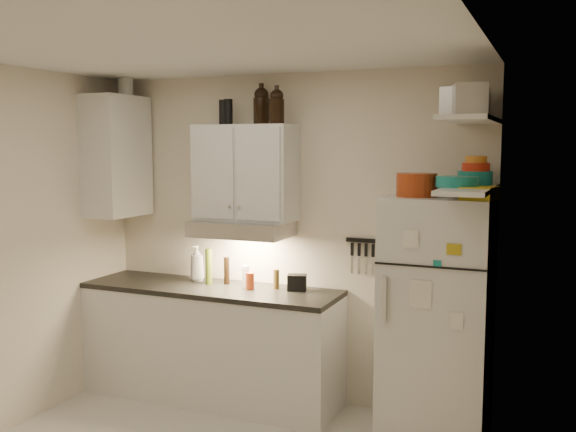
% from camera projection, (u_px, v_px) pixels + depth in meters
% --- Properties ---
extents(ceiling, '(3.20, 3.00, 0.02)m').
position_uv_depth(ceiling, '(185.00, 44.00, 3.62)').
color(ceiling, white).
rests_on(ceiling, ground).
extents(back_wall, '(3.20, 0.02, 2.60)m').
position_uv_depth(back_wall, '(289.00, 238.00, 5.14)').
color(back_wall, beige).
rests_on(back_wall, ground).
extents(right_wall, '(0.02, 3.00, 2.60)m').
position_uv_depth(right_wall, '(472.00, 297.00, 3.14)').
color(right_wall, beige).
rests_on(right_wall, ground).
extents(base_cabinet, '(2.10, 0.60, 0.88)m').
position_uv_depth(base_cabinet, '(211.00, 345.00, 5.17)').
color(base_cabinet, silver).
rests_on(base_cabinet, floor).
extents(countertop, '(2.10, 0.62, 0.04)m').
position_uv_depth(countertop, '(211.00, 289.00, 5.12)').
color(countertop, black).
rests_on(countertop, base_cabinet).
extents(upper_cabinet, '(0.80, 0.33, 0.75)m').
position_uv_depth(upper_cabinet, '(245.00, 173.00, 5.04)').
color(upper_cabinet, silver).
rests_on(upper_cabinet, back_wall).
extents(side_cabinet, '(0.33, 0.55, 1.00)m').
position_uv_depth(side_cabinet, '(116.00, 156.00, 5.35)').
color(side_cabinet, silver).
rests_on(side_cabinet, left_wall).
extents(range_hood, '(0.76, 0.46, 0.12)m').
position_uv_depth(range_hood, '(242.00, 229.00, 5.03)').
color(range_hood, silver).
rests_on(range_hood, back_wall).
extents(fridge, '(0.70, 0.68, 1.70)m').
position_uv_depth(fridge, '(437.00, 320.00, 4.39)').
color(fridge, silver).
rests_on(fridge, floor).
extents(shelf_hi, '(0.30, 0.95, 0.03)m').
position_uv_depth(shelf_hi, '(471.00, 120.00, 4.04)').
color(shelf_hi, silver).
rests_on(shelf_hi, right_wall).
extents(shelf_lo, '(0.30, 0.95, 0.03)m').
position_uv_depth(shelf_lo, '(469.00, 189.00, 4.09)').
color(shelf_lo, silver).
rests_on(shelf_lo, right_wall).
extents(knife_strip, '(0.42, 0.02, 0.03)m').
position_uv_depth(knife_strip, '(373.00, 241.00, 4.85)').
color(knife_strip, black).
rests_on(knife_strip, back_wall).
extents(dutch_oven, '(0.32, 0.32, 0.16)m').
position_uv_depth(dutch_oven, '(417.00, 185.00, 4.26)').
color(dutch_oven, '#973211').
rests_on(dutch_oven, fridge).
extents(book_stack, '(0.23, 0.27, 0.08)m').
position_uv_depth(book_stack, '(480.00, 193.00, 4.01)').
color(book_stack, '#B09616').
rests_on(book_stack, fridge).
extents(spice_jar, '(0.08, 0.08, 0.11)m').
position_uv_depth(spice_jar, '(438.00, 189.00, 4.26)').
color(spice_jar, silver).
rests_on(spice_jar, fridge).
extents(stock_pot, '(0.36, 0.36, 0.20)m').
position_uv_depth(stock_pot, '(469.00, 104.00, 4.28)').
color(stock_pot, silver).
rests_on(stock_pot, shelf_hi).
extents(tin_a, '(0.23, 0.22, 0.18)m').
position_uv_depth(tin_a, '(459.00, 102.00, 3.94)').
color(tin_a, '#AAAAAD').
rests_on(tin_a, shelf_hi).
extents(tin_b, '(0.23, 0.23, 0.19)m').
position_uv_depth(tin_b, '(470.00, 99.00, 3.77)').
color(tin_b, '#AAAAAD').
rests_on(tin_b, shelf_hi).
extents(bowl_teal, '(0.23, 0.23, 0.09)m').
position_uv_depth(bowl_teal, '(475.00, 178.00, 4.32)').
color(bowl_teal, '#17837B').
rests_on(bowl_teal, shelf_lo).
extents(bowl_orange, '(0.18, 0.18, 0.06)m').
position_uv_depth(bowl_orange, '(476.00, 167.00, 4.30)').
color(bowl_orange, red).
rests_on(bowl_orange, bowl_teal).
extents(bowl_yellow, '(0.14, 0.14, 0.05)m').
position_uv_depth(bowl_yellow, '(476.00, 159.00, 4.29)').
color(bowl_yellow, orange).
rests_on(bowl_yellow, bowl_orange).
extents(plates, '(0.35, 0.35, 0.07)m').
position_uv_depth(plates, '(457.00, 182.00, 4.09)').
color(plates, '#17837B').
rests_on(plates, shelf_lo).
extents(growler_a, '(0.13, 0.13, 0.30)m').
position_uv_depth(growler_a, '(261.00, 106.00, 5.01)').
color(growler_a, black).
rests_on(growler_a, upper_cabinet).
extents(growler_b, '(0.15, 0.15, 0.27)m').
position_uv_depth(growler_b, '(277.00, 106.00, 4.81)').
color(growler_b, black).
rests_on(growler_b, upper_cabinet).
extents(thermos_a, '(0.08, 0.08, 0.20)m').
position_uv_depth(thermos_a, '(228.00, 112.00, 5.05)').
color(thermos_a, black).
rests_on(thermos_a, upper_cabinet).
extents(thermos_b, '(0.07, 0.07, 0.20)m').
position_uv_depth(thermos_b, '(223.00, 112.00, 5.05)').
color(thermos_b, black).
rests_on(thermos_b, upper_cabinet).
extents(side_jar, '(0.14, 0.14, 0.16)m').
position_uv_depth(side_jar, '(125.00, 86.00, 5.34)').
color(side_jar, silver).
rests_on(side_jar, side_cabinet).
extents(soap_bottle, '(0.15, 0.15, 0.33)m').
position_uv_depth(soap_bottle, '(197.00, 261.00, 5.31)').
color(soap_bottle, silver).
rests_on(soap_bottle, countertop).
extents(pepper_mill, '(0.06, 0.06, 0.15)m').
position_uv_depth(pepper_mill, '(276.00, 279.00, 5.02)').
color(pepper_mill, brown).
rests_on(pepper_mill, countertop).
extents(oil_bottle, '(0.06, 0.06, 0.29)m').
position_uv_depth(oil_bottle, '(209.00, 266.00, 5.19)').
color(oil_bottle, '#506318').
rests_on(oil_bottle, countertop).
extents(vinegar_bottle, '(0.05, 0.05, 0.22)m').
position_uv_depth(vinegar_bottle, '(227.00, 271.00, 5.19)').
color(vinegar_bottle, black).
rests_on(vinegar_bottle, countertop).
extents(clear_bottle, '(0.06, 0.06, 0.17)m').
position_uv_depth(clear_bottle, '(246.00, 276.00, 5.09)').
color(clear_bottle, silver).
rests_on(clear_bottle, countertop).
extents(red_jar, '(0.07, 0.07, 0.13)m').
position_uv_depth(red_jar, '(250.00, 281.00, 5.00)').
color(red_jar, '#973211').
rests_on(red_jar, countertop).
extents(caddy, '(0.17, 0.14, 0.12)m').
position_uv_depth(caddy, '(297.00, 283.00, 4.97)').
color(caddy, black).
rests_on(caddy, countertop).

